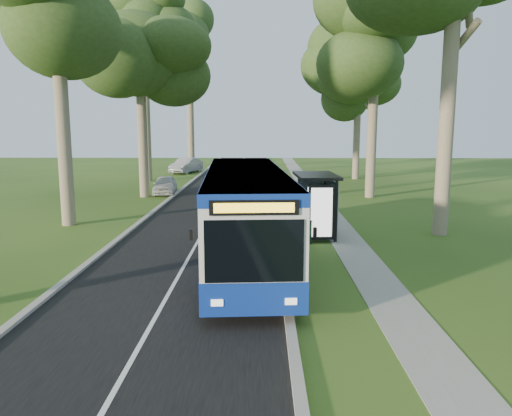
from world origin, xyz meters
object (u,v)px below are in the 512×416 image
(litter_bin, at_px, (306,231))
(bus_shelter, at_px, (320,194))
(bus_stop_sign, at_px, (297,240))
(bus, at_px, (245,215))
(car_silver, at_px, (186,166))
(car_white, at_px, (165,185))

(litter_bin, bearing_deg, bus_shelter, 56.07)
(bus_stop_sign, bearing_deg, bus, 123.99)
(litter_bin, bearing_deg, car_silver, 107.51)
(bus_shelter, distance_m, litter_bin, 1.95)
(bus, xyz_separation_m, bus_stop_sign, (1.62, -3.88, -0.04))
(bus, bearing_deg, bus_shelter, 47.39)
(bus_stop_sign, xyz_separation_m, litter_bin, (0.85, 6.79, -1.21))
(bus_stop_sign, distance_m, car_white, 23.57)
(car_white, bearing_deg, litter_bin, -65.62)
(bus, relative_size, bus_stop_sign, 4.66)
(bus_shelter, xyz_separation_m, litter_bin, (-0.71, -1.05, -1.48))
(bus, distance_m, bus_shelter, 5.09)
(litter_bin, bearing_deg, bus, -130.37)
(litter_bin, xyz_separation_m, car_white, (-9.00, 15.30, 0.16))
(bus, height_order, litter_bin, bus)
(bus_shelter, relative_size, car_silver, 0.70)
(bus_stop_sign, relative_size, car_white, 0.71)
(bus_shelter, bearing_deg, bus, -131.85)
(bus, distance_m, car_silver, 34.98)
(car_white, bearing_deg, bus, -76.38)
(bus_stop_sign, xyz_separation_m, bus_shelter, (1.56, 7.84, 0.27))
(bus_stop_sign, height_order, bus_shelter, bus_shelter)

